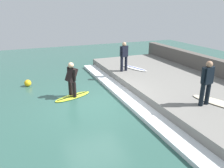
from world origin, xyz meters
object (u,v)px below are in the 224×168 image
surfboard_waiting_far (219,103)px  surfer_waiting_far (207,81)px  surfer_waiting_near (124,55)px  surfer_riding (72,78)px  surfboard_riding (73,96)px  surfboard_waiting_near (134,68)px  marker_buoy (28,83)px

surfboard_waiting_far → surfer_waiting_far: bearing=167.0°
surfer_waiting_near → surfboard_waiting_far: 5.31m
surfer_riding → surfer_waiting_far: size_ratio=0.94×
surfboard_riding → surfer_waiting_near: (3.10, 1.45, 1.29)m
surfer_riding → surfer_waiting_near: size_ratio=0.96×
surfboard_riding → surfer_riding: size_ratio=1.19×
surfer_waiting_near → surfer_waiting_far: 4.99m
surfboard_waiting_near → surfboard_waiting_far: surfboard_waiting_near is taller
marker_buoy → surfer_waiting_far: bearing=-45.5°
surfboard_riding → surfer_riding: (-0.00, 0.00, 0.85)m
surfboard_riding → surfer_waiting_near: bearing=25.1°
surfboard_riding → surfer_waiting_far: (3.85, -3.48, 1.31)m
surfboard_waiting_near → marker_buoy: bearing=174.4°
surfboard_waiting_far → marker_buoy: (-6.17, 5.81, -0.32)m
surfer_waiting_near → surfer_waiting_far: (0.75, -4.93, 0.02)m
surfboard_riding → surfer_waiting_near: surfer_waiting_near is taller
surfer_waiting_near → marker_buoy: bearing=171.2°
surfer_waiting_near → surfboard_waiting_far: surfer_waiting_near is taller
surfer_waiting_far → surfboard_waiting_far: 1.04m
surfboard_waiting_near → marker_buoy: surfboard_waiting_near is taller
surfboard_waiting_far → marker_buoy: surfboard_waiting_far is taller
surfboard_riding → surfboard_waiting_near: bearing=23.2°
marker_buoy → surfboard_waiting_near: bearing=-5.6°
surfer_riding → surfer_waiting_near: (3.10, 1.45, 0.44)m
surfboard_waiting_near → surfer_riding: bearing=-156.8°
surfer_waiting_far → marker_buoy: (-5.59, 5.68, -1.17)m
surfboard_riding → surfer_waiting_far: bearing=-42.1°
surfboard_riding → surfer_waiting_near: size_ratio=1.15×
surfboard_riding → surfer_waiting_far: size_ratio=1.13×
surfboard_waiting_near → surfboard_riding: bearing=-156.8°
surfboard_waiting_near → surfer_waiting_far: bearing=-90.0°
surfboard_waiting_near → surfer_waiting_far: (-0.00, -5.13, 0.85)m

